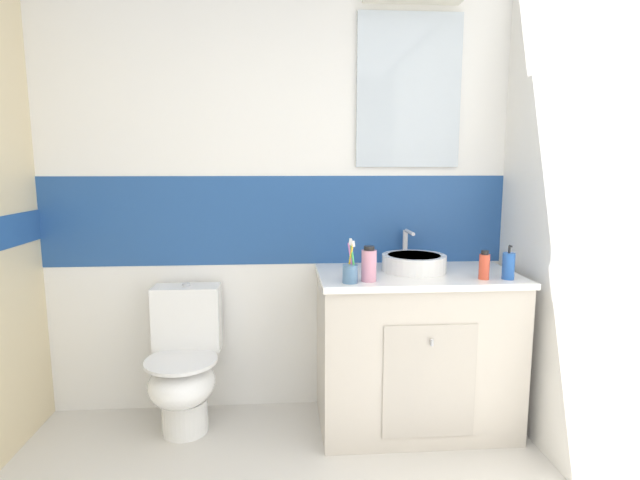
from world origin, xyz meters
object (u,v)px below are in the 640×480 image
(sink_basin, at_px, (414,262))
(deodorant_spray_can, at_px, (484,266))
(soap_dispenser, at_px, (508,266))
(mouthwash_bottle, at_px, (369,265))
(toothbrush_cup, at_px, (350,271))
(toilet, at_px, (184,365))

(sink_basin, xyz_separation_m, deodorant_spray_can, (0.30, -0.22, 0.02))
(soap_dispenser, height_order, mouthwash_bottle, same)
(toothbrush_cup, distance_m, deodorant_spray_can, 0.67)
(sink_basin, xyz_separation_m, soap_dispenser, (0.42, -0.23, 0.02))
(toilet, distance_m, mouthwash_bottle, 1.13)
(sink_basin, relative_size, deodorant_spray_can, 2.66)
(sink_basin, height_order, deodorant_spray_can, sink_basin)
(sink_basin, relative_size, toilet, 0.50)
(toothbrush_cup, height_order, soap_dispenser, toothbrush_cup)
(sink_basin, relative_size, toothbrush_cup, 1.80)
(sink_basin, bearing_deg, toilet, -179.83)
(toilet, height_order, mouthwash_bottle, mouthwash_bottle)
(deodorant_spray_can, distance_m, mouthwash_bottle, 0.58)
(toilet, xyz_separation_m, soap_dispenser, (1.64, -0.22, 0.56))
(sink_basin, relative_size, soap_dispenser, 2.23)
(soap_dispenser, bearing_deg, sink_basin, 151.49)
(toilet, bearing_deg, sink_basin, 0.17)
(toilet, height_order, toothbrush_cup, toothbrush_cup)
(soap_dispenser, height_order, deodorant_spray_can, soap_dispenser)
(sink_basin, xyz_separation_m, toothbrush_cup, (-0.38, -0.25, 0.01))
(toilet, relative_size, soap_dispenser, 4.48)
(toilet, distance_m, toothbrush_cup, 1.04)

